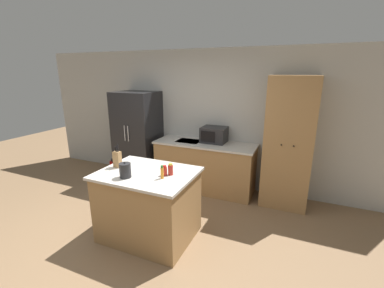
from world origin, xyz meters
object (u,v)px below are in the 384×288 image
refrigerator (138,136)px  knife_block (117,159)px  kettle (125,170)px  microwave (214,135)px  pantry_cabinet (289,143)px  fire_extinguisher (113,169)px  spice_bottle_amber_oil (171,169)px  spice_bottle_short_red (162,172)px  spice_bottle_tall_dark (165,171)px

refrigerator → knife_block: (0.82, -1.64, 0.15)m
kettle → microwave: bearing=77.5°
pantry_cabinet → fire_extinguisher: (-3.45, -0.25, -0.89)m
pantry_cabinet → spice_bottle_amber_oil: (-1.29, -1.65, -0.06)m
spice_bottle_amber_oil → fire_extinguisher: bearing=147.0°
microwave → spice_bottle_short_red: bearing=-90.7°
kettle → fire_extinguisher: 2.54m
microwave → kettle: (-0.45, -2.03, -0.04)m
spice_bottle_tall_dark → knife_block: bearing=-180.0°
microwave → pantry_cabinet: bearing=-4.0°
microwave → kettle: microwave is taller
refrigerator → pantry_cabinet: (2.90, 0.06, 0.16)m
pantry_cabinet → spice_bottle_tall_dark: 2.17m
spice_bottle_short_red → fire_extinguisher: 2.75m
refrigerator → fire_extinguisher: 0.93m
microwave → spice_bottle_tall_dark: microwave is taller
pantry_cabinet → spice_bottle_amber_oil: size_ratio=13.75×
spice_bottle_amber_oil → kettle: size_ratio=0.76×
microwave → fire_extinguisher: 2.34m
knife_block → spice_bottle_amber_oil: knife_block is taller
pantry_cabinet → spice_bottle_tall_dark: pantry_cabinet is taller
refrigerator → kettle: 2.21m
spice_bottle_tall_dark → microwave: bearing=88.7°
microwave → spice_bottle_tall_dark: 1.79m
spice_bottle_short_red → pantry_cabinet: bearing=53.4°
kettle → spice_bottle_short_red: bearing=19.4°
knife_block → pantry_cabinet: bearing=39.2°
kettle → fire_extinguisher: (-1.69, 1.69, -0.85)m
pantry_cabinet → fire_extinguisher: size_ratio=5.21×
spice_bottle_tall_dark → kettle: 0.48m
microwave → spice_bottle_amber_oil: 1.74m
refrigerator → spice_bottle_short_red: bearing=-47.9°
spice_bottle_amber_oil → kettle: bearing=-148.0°
refrigerator → microwave: (1.59, 0.15, 0.16)m
pantry_cabinet → kettle: pantry_cabinet is taller
knife_block → fire_extinguisher: 2.18m
spice_bottle_tall_dark → spice_bottle_amber_oil: spice_bottle_amber_oil is taller
knife_block → spice_bottle_amber_oil: size_ratio=2.11×
knife_block → kettle: bearing=-37.4°
knife_block → spice_bottle_amber_oil: bearing=3.4°
fire_extinguisher → spice_bottle_tall_dark: bearing=-34.6°
kettle → fire_extinguisher: size_ratio=0.50×
pantry_cabinet → kettle: bearing=-132.1°
fire_extinguisher → kettle: bearing=-45.0°
spice_bottle_short_red → knife_block: bearing=172.8°
pantry_cabinet → fire_extinguisher: 3.57m
refrigerator → microwave: refrigerator is taller
pantry_cabinet → knife_block: pantry_cabinet is taller
pantry_cabinet → fire_extinguisher: bearing=-175.9°
knife_block → spice_bottle_short_red: bearing=-7.2°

